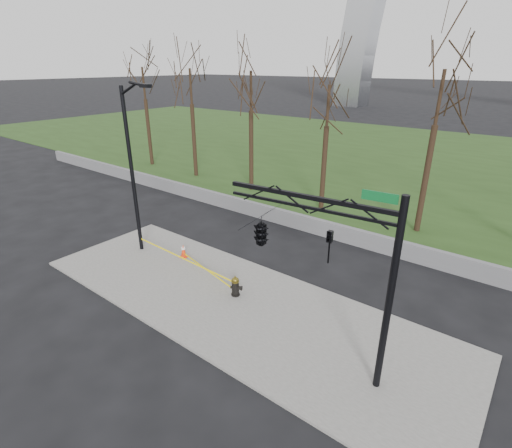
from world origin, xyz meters
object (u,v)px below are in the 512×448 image
Objects in this scene: traffic_cone at (183,251)px; street_light at (133,161)px; fire_hydrant at (236,287)px; traffic_signal_mast at (283,236)px.

traffic_cone is 0.08× the size of street_light.
fire_hydrant is 4.32m from traffic_cone.
traffic_signal_mast is at bearing -17.92° from traffic_cone.
traffic_cone is 8.58m from traffic_signal_mast.
traffic_signal_mast is (9.54, -1.66, -0.55)m from street_light.
traffic_cone is at bearing 156.20° from traffic_signal_mast.
street_light is (-6.38, 0.26, 4.19)m from fire_hydrant.
street_light is at bearing 156.15° from fire_hydrant.
fire_hydrant reaches higher than traffic_cone.
street_light is 1.37× the size of traffic_signal_mast.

